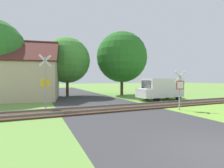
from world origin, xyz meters
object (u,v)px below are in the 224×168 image
at_px(house, 23,79).
at_px(tree_center, 67,60).
at_px(mail_truck, 161,88).
at_px(tree_right, 122,57).
at_px(crossing_sign_far, 45,79).
at_px(stop_sign_near, 180,87).

height_order(house, tree_center, tree_center).
distance_m(house, mail_truck, 14.65).
bearing_deg(tree_center, tree_right, -10.49).
bearing_deg(tree_right, house, -177.76).
relative_size(crossing_sign_far, mail_truck, 0.79).
distance_m(tree_center, mail_truck, 11.99).
distance_m(house, tree_right, 12.38).
xyz_separation_m(stop_sign_near, mail_truck, (2.63, 5.23, -0.36)).
height_order(tree_right, mail_truck, tree_right).
height_order(stop_sign_near, mail_truck, stop_sign_near).
bearing_deg(mail_truck, crossing_sign_far, 94.45).
bearing_deg(tree_right, stop_sign_near, -96.59).
bearing_deg(house, tree_right, 11.97).
height_order(stop_sign_near, tree_center, tree_center).
relative_size(tree_center, mail_truck, 1.49).
bearing_deg(crossing_sign_far, house, 91.60).
xyz_separation_m(tree_right, mail_truck, (1.26, -6.65, -3.92)).
bearing_deg(crossing_sign_far, stop_sign_near, -36.07).
height_order(stop_sign_near, crossing_sign_far, crossing_sign_far).
bearing_deg(stop_sign_near, crossing_sign_far, -13.74).
height_order(stop_sign_near, tree_right, tree_right).
xyz_separation_m(stop_sign_near, house, (-10.63, 11.41, 0.55)).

